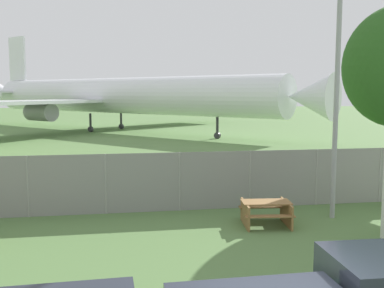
% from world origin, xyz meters
% --- Properties ---
extents(perimeter_fence, '(56.07, 0.07, 2.07)m').
position_xyz_m(perimeter_fence, '(0.00, 10.04, 1.03)').
color(perimeter_fence, gray).
rests_on(perimeter_fence, ground).
extents(airplane, '(35.03, 36.21, 11.18)m').
position_xyz_m(airplane, '(-2.37, 43.25, 3.74)').
color(airplane, silver).
rests_on(airplane, ground).
extents(picnic_bench_open_grass, '(1.65, 1.55, 0.76)m').
position_xyz_m(picnic_bench_open_grass, '(2.43, 7.86, 0.47)').
color(picnic_bench_open_grass, olive).
rests_on(picnic_bench_open_grass, ground).
extents(light_mast, '(0.44, 0.44, 9.14)m').
position_xyz_m(light_mast, '(4.88, 8.31, 5.47)').
color(light_mast, '#99999E').
rests_on(light_mast, ground).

